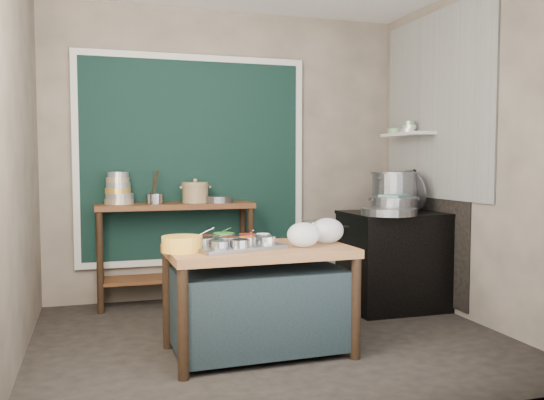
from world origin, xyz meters
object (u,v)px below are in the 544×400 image
object	(u,v)px
condiment_tray	(234,246)
utensil_cup	(155,199)
steamer	(394,205)
stove_block	(396,262)
yellow_basin	(182,244)
saucepan	(319,230)
back_counter	(176,254)
prep_table	(259,300)
stock_pot	(395,191)
ceramic_crock	(195,193)

from	to	relation	value
condiment_tray	utensil_cup	bearing A→B (deg)	103.62
utensil_cup	steamer	distance (m)	2.17
stove_block	utensil_cup	distance (m)	2.28
yellow_basin	saucepan	xyz separation A→B (m)	(1.07, 0.27, 0.02)
back_counter	utensil_cup	xyz separation A→B (m)	(-0.19, -0.03, 0.52)
yellow_basin	utensil_cup	size ratio (longest dim) A/B	1.67
condiment_tray	steamer	xyz separation A→B (m)	(1.66, 0.80, 0.19)
back_counter	steamer	distance (m)	2.06
stove_block	condiment_tray	bearing A→B (deg)	-153.38
prep_table	stove_block	world-z (taller)	stove_block
yellow_basin	utensil_cup	distance (m)	1.62
stock_pot	prep_table	bearing A→B (deg)	-147.93
prep_table	back_counter	size ratio (longest dim) A/B	0.86
prep_table	stove_block	xyz separation A→B (m)	(1.54, 0.85, 0.05)
condiment_tray	ceramic_crock	world-z (taller)	ceramic_crock
back_counter	saucepan	bearing A→B (deg)	-56.99
ceramic_crock	stock_pot	xyz separation A→B (m)	(1.78, -0.58, 0.02)
condiment_tray	yellow_basin	world-z (taller)	yellow_basin
saucepan	ceramic_crock	bearing A→B (deg)	108.37
prep_table	yellow_basin	bearing A→B (deg)	-175.34
utensil_cup	steamer	size ratio (longest dim) A/B	0.36
ceramic_crock	utensil_cup	bearing A→B (deg)	-174.05
saucepan	ceramic_crock	world-z (taller)	ceramic_crock
yellow_basin	saucepan	size ratio (longest dim) A/B	1.01
prep_table	yellow_basin	size ratio (longest dim) A/B	4.71
prep_table	utensil_cup	world-z (taller)	utensil_cup
condiment_tray	saucepan	bearing A→B (deg)	17.22
back_counter	steamer	world-z (taller)	steamer
back_counter	steamer	xyz separation A→B (m)	(1.84, -0.79, 0.48)
condiment_tray	steamer	world-z (taller)	steamer
back_counter	stove_block	xyz separation A→B (m)	(1.90, -0.73, -0.05)
saucepan	utensil_cup	world-z (taller)	utensil_cup
yellow_basin	stock_pot	distance (m)	2.41
utensil_cup	condiment_tray	bearing A→B (deg)	-76.38
saucepan	steamer	world-z (taller)	steamer
condiment_tray	yellow_basin	xyz separation A→B (m)	(-0.36, -0.05, 0.04)
stove_block	steamer	size ratio (longest dim) A/B	2.04
prep_table	yellow_basin	world-z (taller)	yellow_basin
yellow_basin	saucepan	bearing A→B (deg)	14.17
steamer	utensil_cup	bearing A→B (deg)	159.58
ceramic_crock	saucepan	bearing A→B (deg)	-62.99
yellow_basin	steamer	bearing A→B (deg)	22.86
prep_table	condiment_tray	bearing A→B (deg)	-178.71
yellow_basin	utensil_cup	xyz separation A→B (m)	(-0.02, 1.61, 0.20)
saucepan	utensil_cup	size ratio (longest dim) A/B	1.66
back_counter	yellow_basin	distance (m)	1.68
prep_table	stock_pot	distance (m)	2.02
condiment_tray	yellow_basin	bearing A→B (deg)	-172.01
ceramic_crock	stock_pot	size ratio (longest dim) A/B	0.56
stove_block	saucepan	distance (m)	1.26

